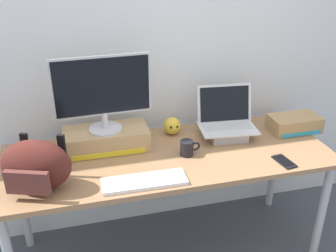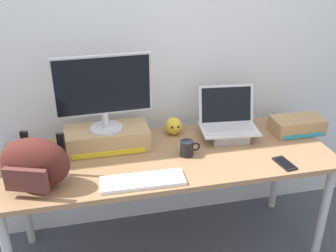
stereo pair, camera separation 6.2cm
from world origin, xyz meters
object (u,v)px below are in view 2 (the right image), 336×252
object	(u,v)px
cell_phone	(285,163)
plush_toy	(173,126)
open_laptop	(228,128)
toner_box_cyan	(297,125)
messenger_backpack	(35,163)
external_keyboard	(143,181)
coffee_mug	(187,148)
toner_box_yellow	(107,138)
desktop_monitor	(103,91)

from	to	relation	value
cell_phone	plush_toy	bearing A→B (deg)	128.11
open_laptop	toner_box_cyan	distance (m)	0.46
messenger_backpack	cell_phone	xyz separation A→B (m)	(1.31, -0.09, -0.13)
plush_toy	external_keyboard	bearing A→B (deg)	-119.20
coffee_mug	plush_toy	distance (m)	0.28
external_keyboard	open_laptop	bearing A→B (deg)	33.77
external_keyboard	messenger_backpack	world-z (taller)	messenger_backpack
open_laptop	messenger_backpack	size ratio (longest dim) A/B	0.93
open_laptop	external_keyboard	size ratio (longest dim) A/B	0.85
toner_box_yellow	toner_box_cyan	distance (m)	1.20
messenger_backpack	plush_toy	distance (m)	0.90
open_laptop	toner_box_yellow	bearing A→B (deg)	-176.61
desktop_monitor	external_keyboard	world-z (taller)	desktop_monitor
coffee_mug	cell_phone	xyz separation A→B (m)	(0.50, -0.21, -0.04)
cell_phone	toner_box_cyan	bearing A→B (deg)	44.70
toner_box_cyan	messenger_backpack	bearing A→B (deg)	-170.68
cell_phone	desktop_monitor	bearing A→B (deg)	148.58
toner_box_yellow	external_keyboard	xyz separation A→B (m)	(0.14, -0.41, -0.05)
toner_box_yellow	coffee_mug	bearing A→B (deg)	-23.82
plush_toy	toner_box_cyan	world-z (taller)	plush_toy
toner_box_yellow	cell_phone	world-z (taller)	toner_box_yellow
toner_box_yellow	open_laptop	distance (m)	0.75
external_keyboard	coffee_mug	world-z (taller)	coffee_mug
messenger_backpack	toner_box_cyan	size ratio (longest dim) A/B	1.24
desktop_monitor	open_laptop	bearing A→B (deg)	-4.36
open_laptop	external_keyboard	xyz separation A→B (m)	(-0.60, -0.39, -0.05)
open_laptop	toner_box_cyan	size ratio (longest dim) A/B	1.15
desktop_monitor	coffee_mug	distance (m)	0.57
toner_box_yellow	external_keyboard	size ratio (longest dim) A/B	1.13
messenger_backpack	plush_toy	world-z (taller)	messenger_backpack
toner_box_yellow	desktop_monitor	bearing A→B (deg)	-86.93
toner_box_cyan	toner_box_yellow	bearing A→B (deg)	176.92
coffee_mug	toner_box_cyan	size ratio (longest dim) A/B	0.37
desktop_monitor	coffee_mug	world-z (taller)	desktop_monitor
desktop_monitor	messenger_backpack	world-z (taller)	desktop_monitor
desktop_monitor	coffee_mug	size ratio (longest dim) A/B	4.63
external_keyboard	toner_box_yellow	bearing A→B (deg)	110.40
messenger_backpack	desktop_monitor	bearing A→B (deg)	60.42
desktop_monitor	plush_toy	world-z (taller)	desktop_monitor
toner_box_yellow	coffee_mug	distance (m)	0.48
desktop_monitor	coffee_mug	xyz separation A→B (m)	(0.44, -0.19, -0.32)
open_laptop	external_keyboard	world-z (taller)	open_laptop
open_laptop	coffee_mug	world-z (taller)	open_laptop
coffee_mug	external_keyboard	bearing A→B (deg)	-143.31
desktop_monitor	coffee_mug	bearing A→B (deg)	-25.94
open_laptop	messenger_backpack	world-z (taller)	open_laptop
toner_box_yellow	external_keyboard	world-z (taller)	toner_box_yellow
open_laptop	cell_phone	size ratio (longest dim) A/B	2.40
desktop_monitor	toner_box_cyan	world-z (taller)	desktop_monitor
desktop_monitor	cell_phone	xyz separation A→B (m)	(0.94, -0.41, -0.36)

